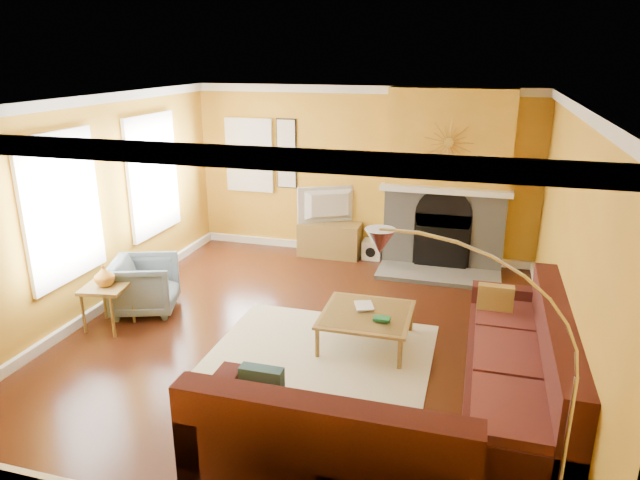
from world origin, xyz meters
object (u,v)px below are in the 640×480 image
(coffee_table, at_px, (366,328))
(arc_lamp, at_px, (477,393))
(side_table, at_px, (108,307))
(media_console, at_px, (330,239))
(armchair, at_px, (145,285))
(sectional_sofa, at_px, (404,355))

(coffee_table, relative_size, arc_lamp, 0.47)
(coffee_table, relative_size, side_table, 1.82)
(media_console, bearing_deg, armchair, -122.58)
(media_console, distance_m, side_table, 3.75)
(media_console, distance_m, arc_lamp, 5.74)
(sectional_sofa, height_order, side_table, sectional_sofa)
(sectional_sofa, relative_size, coffee_table, 3.42)
(armchair, bearing_deg, coffee_table, -111.74)
(arc_lamp, bearing_deg, coffee_table, 116.79)
(side_table, bearing_deg, arc_lamp, -24.33)
(arc_lamp, bearing_deg, media_console, 114.66)
(armchair, xyz_separation_m, side_table, (-0.17, -0.54, -0.08))
(armchair, height_order, side_table, armchair)
(media_console, height_order, arc_lamp, arc_lamp)
(armchair, height_order, arc_lamp, arc_lamp)
(armchair, distance_m, side_table, 0.57)
(side_table, height_order, arc_lamp, arc_lamp)
(side_table, bearing_deg, coffee_table, 8.26)
(coffee_table, bearing_deg, arc_lamp, -63.21)
(coffee_table, height_order, media_console, media_console)
(coffee_table, distance_m, arc_lamp, 2.80)
(arc_lamp, bearing_deg, sectional_sofa, 114.25)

